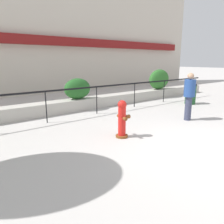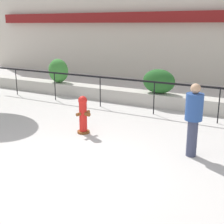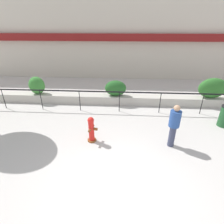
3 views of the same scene
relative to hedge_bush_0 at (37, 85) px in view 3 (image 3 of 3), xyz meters
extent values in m
plane|color=#BCB7B2|center=(4.96, -6.00, -1.02)|extent=(120.00, 120.00, 0.00)
cube|color=beige|center=(4.96, 6.00, 2.98)|extent=(30.00, 1.00, 8.00)
cube|color=maroon|center=(4.96, 5.32, 2.34)|extent=(27.00, 0.36, 0.56)
cube|color=#B7B2A8|center=(4.96, 0.00, -0.77)|extent=(18.00, 0.70, 0.50)
cube|color=black|center=(4.96, -1.10, 0.10)|extent=(15.00, 0.05, 0.06)
cylinder|color=black|center=(-1.47, -1.10, -0.45)|extent=(0.04, 0.04, 1.15)
cylinder|color=black|center=(0.68, -1.10, -0.45)|extent=(0.04, 0.04, 1.15)
cylinder|color=black|center=(2.82, -1.10, -0.45)|extent=(0.04, 0.04, 1.15)
cylinder|color=black|center=(4.96, -1.10, -0.45)|extent=(0.04, 0.04, 1.15)
cylinder|color=black|center=(7.10, -1.10, -0.45)|extent=(0.04, 0.04, 1.15)
cylinder|color=black|center=(9.25, -1.10, -0.45)|extent=(0.04, 0.04, 1.15)
ellipsoid|color=#387F33|center=(0.00, 0.00, 0.00)|extent=(0.95, 0.70, 1.04)
ellipsoid|color=#235B23|center=(4.70, 0.00, -0.07)|extent=(1.24, 0.70, 0.90)
ellipsoid|color=#2D6B28|center=(10.15, 0.00, 0.05)|extent=(1.57, 0.65, 1.15)
cylinder|color=brown|center=(3.93, -3.88, -0.99)|extent=(0.42, 0.42, 0.06)
cylinder|color=red|center=(3.93, -3.88, -0.54)|extent=(0.26, 0.26, 0.85)
sphere|color=red|center=(3.93, -3.88, -0.07)|extent=(0.25, 0.25, 0.25)
cylinder|color=brown|center=(4.11, -3.92, -0.43)|extent=(0.16, 0.14, 0.11)
cylinder|color=brown|center=(3.90, -4.05, -0.43)|extent=(0.11, 0.14, 0.09)
cylinder|color=brown|center=(3.97, -3.71, -0.43)|extent=(0.11, 0.14, 0.09)
cylinder|color=#383D56|center=(7.06, -3.99, -0.58)|extent=(0.26, 0.26, 0.88)
cylinder|color=#26478C|center=(7.06, -3.99, 0.17)|extent=(0.43, 0.43, 0.62)
sphere|color=tan|center=(7.06, -3.99, 0.59)|extent=(0.23, 0.23, 0.23)
camera|label=1|loc=(0.01, -8.41, 1.15)|focal=35.00mm
camera|label=2|loc=(8.73, -10.85, 1.97)|focal=50.00mm
camera|label=3|loc=(5.14, -9.68, 3.22)|focal=28.00mm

